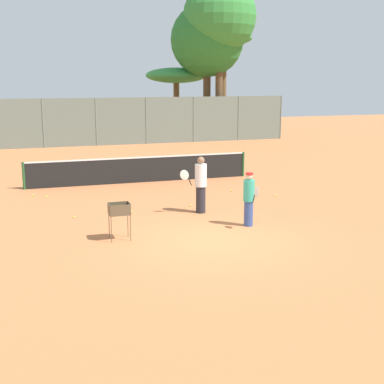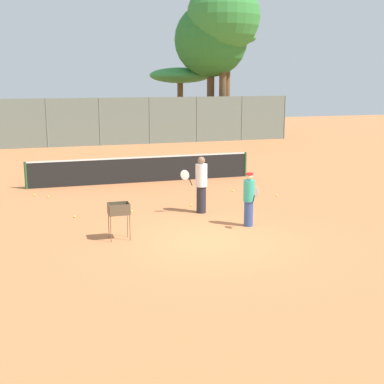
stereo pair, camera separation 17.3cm
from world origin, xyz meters
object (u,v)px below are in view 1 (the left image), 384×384
ball_cart (119,212)px  player_red_cap (201,184)px  player_white_outfit (249,199)px  tennis_net (140,169)px

ball_cart → player_red_cap: bearing=35.2°
player_white_outfit → ball_cart: (-3.83, -0.19, -0.06)m
tennis_net → player_white_outfit: player_white_outfit is taller
player_white_outfit → player_red_cap: bearing=-156.6°
player_white_outfit → player_red_cap: size_ratio=0.87×
player_white_outfit → tennis_net: bearing=-168.1°
tennis_net → ball_cart: 7.97m
tennis_net → ball_cart: (-2.26, -7.64, 0.21)m
ball_cart → player_white_outfit: bearing=2.9°
tennis_net → player_red_cap: (0.74, -5.53, 0.38)m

